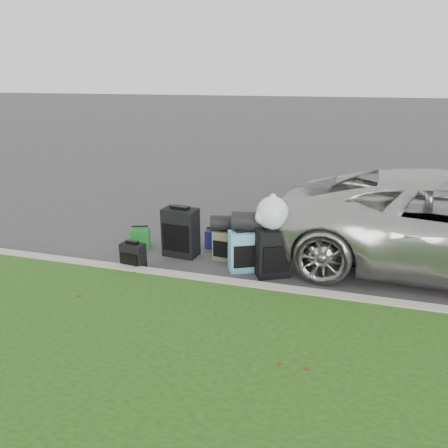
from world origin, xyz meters
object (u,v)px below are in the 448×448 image
(suitcase_large_black_right, at_px, (273,253))
(tote_navy, at_px, (214,239))
(suitcase_large_black_left, at_px, (181,232))
(suitcase_olive, at_px, (225,245))
(tote_green, at_px, (140,238))
(suitcase_small_black, at_px, (133,258))
(suitcase_teal, at_px, (244,251))

(suitcase_large_black_right, height_order, tote_navy, suitcase_large_black_right)
(suitcase_large_black_left, bearing_deg, suitcase_large_black_right, -6.93)
(suitcase_olive, height_order, tote_green, suitcase_olive)
(suitcase_olive, bearing_deg, suitcase_large_black_right, -19.91)
(suitcase_small_black, relative_size, suitcase_large_black_right, 0.62)
(tote_green, bearing_deg, suitcase_olive, -23.38)
(suitcase_small_black, height_order, suitcase_large_black_left, suitcase_large_black_left)
(suitcase_small_black, relative_size, suitcase_olive, 0.93)
(suitcase_olive, xyz_separation_m, tote_green, (-1.55, 0.07, -0.07))
(suitcase_teal, xyz_separation_m, tote_navy, (-0.72, 0.79, -0.16))
(suitcase_large_black_left, relative_size, suitcase_teal, 1.27)
(suitcase_teal, relative_size, tote_navy, 2.02)
(suitcase_olive, height_order, suitcase_large_black_right, suitcase_large_black_right)
(tote_green, bearing_deg, suitcase_large_black_right, -31.60)
(suitcase_large_black_left, bearing_deg, suitcase_small_black, -113.91)
(suitcase_large_black_right, xyz_separation_m, tote_green, (-2.42, 0.46, -0.19))
(suitcase_olive, height_order, tote_navy, suitcase_olive)
(suitcase_small_black, distance_m, suitcase_large_black_right, 2.13)
(suitcase_olive, relative_size, tote_navy, 1.56)
(tote_green, bearing_deg, suitcase_large_black_left, -27.74)
(suitcase_large_black_left, relative_size, tote_green, 2.27)
(suitcase_small_black, distance_m, suitcase_large_black_left, 0.95)
(suitcase_small_black, relative_size, suitcase_large_black_left, 0.56)
(tote_navy, bearing_deg, suitcase_teal, -53.10)
(suitcase_small_black, height_order, tote_green, suitcase_small_black)
(suitcase_large_black_left, distance_m, suitcase_large_black_right, 1.66)
(suitcase_small_black, bearing_deg, tote_navy, 62.85)
(suitcase_olive, bearing_deg, suitcase_small_black, -140.93)
(suitcase_teal, xyz_separation_m, tote_green, (-1.95, 0.40, -0.14))
(suitcase_large_black_left, distance_m, suitcase_olive, 0.77)
(suitcase_large_black_left, relative_size, suitcase_olive, 1.65)
(tote_green, bearing_deg, suitcase_teal, -32.32)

